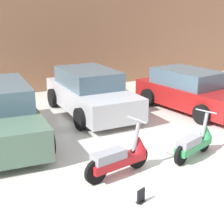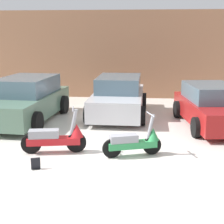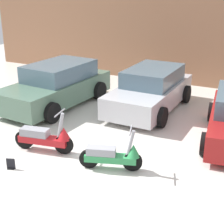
# 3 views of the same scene
# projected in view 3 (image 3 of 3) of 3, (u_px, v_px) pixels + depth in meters

# --- Properties ---
(ground_plane) EXTENTS (28.00, 28.00, 0.00)m
(ground_plane) POSITION_uv_depth(u_px,v_px,m) (78.00, 172.00, 7.83)
(ground_plane) COLOR silver
(wall_back) EXTENTS (19.60, 0.12, 3.92)m
(wall_back) POSITION_uv_depth(u_px,v_px,m) (184.00, 37.00, 14.00)
(wall_back) COLOR #9E6B4C
(wall_back) RESTS_ON ground_plane
(scooter_front_left) EXTENTS (1.59, 0.65, 1.12)m
(scooter_front_left) POSITION_uv_depth(u_px,v_px,m) (46.00, 137.00, 8.66)
(scooter_front_left) COLOR black
(scooter_front_left) RESTS_ON ground_plane
(scooter_front_right) EXTENTS (1.41, 0.72, 1.02)m
(scooter_front_right) POSITION_uv_depth(u_px,v_px,m) (113.00, 155.00, 7.82)
(scooter_front_right) COLOR black
(scooter_front_right) RESTS_ON ground_plane
(car_rear_left) EXTENTS (2.33, 4.42, 1.46)m
(car_rear_left) POSITION_uv_depth(u_px,v_px,m) (57.00, 86.00, 11.91)
(car_rear_left) COLOR #51705B
(car_rear_left) RESTS_ON ground_plane
(car_rear_center) EXTENTS (2.03, 4.12, 1.39)m
(car_rear_center) POSITION_uv_depth(u_px,v_px,m) (151.00, 90.00, 11.54)
(car_rear_center) COLOR #B7B7BC
(car_rear_center) RESTS_ON ground_plane
(placard_near_left_scooter) EXTENTS (0.20, 0.17, 0.26)m
(placard_near_left_scooter) POSITION_uv_depth(u_px,v_px,m) (11.00, 164.00, 7.92)
(placard_near_left_scooter) COLOR black
(placard_near_left_scooter) RESTS_ON ground_plane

